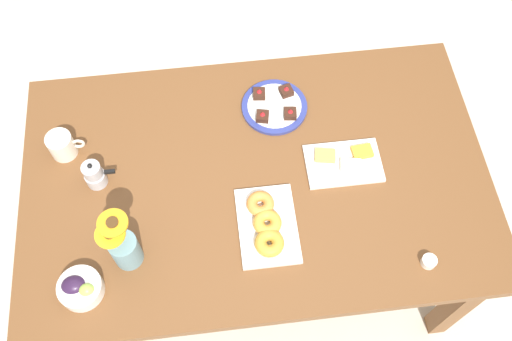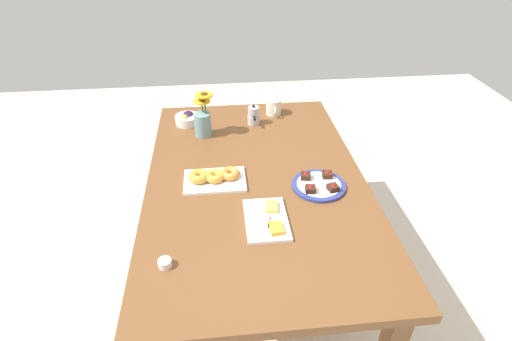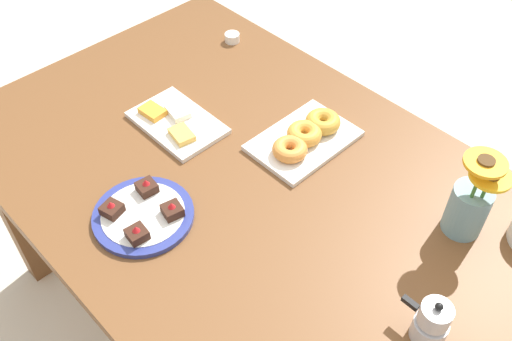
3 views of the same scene
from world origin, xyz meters
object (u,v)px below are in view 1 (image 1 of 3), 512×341
cheese_platter (344,162)px  flower_vase (124,248)px  dining_table (256,187)px  croissant_platter (266,225)px  jam_cup_honey (429,261)px  coffee_mug (62,145)px  dessert_plate (274,106)px  grape_bowl (80,288)px  moka_pot (94,175)px

cheese_platter → flower_vase: bearing=-161.1°
dining_table → croissant_platter: (0.01, -0.19, 0.11)m
jam_cup_honey → flower_vase: flower_vase is taller
coffee_mug → flower_vase: bearing=-62.6°
cheese_platter → jam_cup_honey: cheese_platter is taller
cheese_platter → croissant_platter: (-0.30, -0.20, 0.01)m
dessert_plate → dining_table: bearing=-110.2°
coffee_mug → jam_cup_honey: (1.15, -0.55, -0.03)m
grape_bowl → cheese_platter: (0.89, 0.35, -0.02)m
grape_bowl → jam_cup_honey: size_ratio=2.83×
moka_pot → cheese_platter: bearing=-2.1°
croissant_platter → moka_pot: moka_pot is taller
dining_table → grape_bowl: (-0.58, -0.34, 0.12)m
jam_cup_honey → dessert_plate: (-0.40, 0.65, -0.00)m
dining_table → coffee_mug: size_ratio=12.87×
moka_pot → jam_cup_honey: bearing=-21.8°
cheese_platter → flower_vase: 0.79m
dining_table → flower_vase: bearing=-151.0°
coffee_mug → dessert_plate: 0.76m
croissant_platter → coffee_mug: bearing=151.0°
grape_bowl → croissant_platter: 0.61m
grape_bowl → flower_vase: (0.15, 0.09, 0.05)m
grape_bowl → moka_pot: 0.38m
flower_vase → moka_pot: (-0.10, 0.28, -0.03)m
grape_bowl → jam_cup_honey: (1.08, -0.04, -0.01)m
dining_table → moka_pot: (-0.54, 0.04, 0.13)m
grape_bowl → coffee_mug: bearing=97.9°
cheese_platter → dessert_plate: size_ratio=1.08×
coffee_mug → jam_cup_honey: 1.28m
jam_cup_honey → dessert_plate: bearing=122.0°
jam_cup_honey → cheese_platter: bearing=116.9°
jam_cup_honey → moka_pot: (-1.04, 0.42, 0.03)m
grape_bowl → croissant_platter: size_ratio=0.49×
coffee_mug → moka_pot: bearing=-49.2°
coffee_mug → moka_pot: (0.11, -0.13, 0.00)m
moka_pot → flower_vase: bearing=-70.2°
dining_table → dessert_plate: dessert_plate is taller
jam_cup_honey → dining_table: bearing=143.4°
croissant_platter → grape_bowl: bearing=-166.5°
cheese_platter → dessert_plate: bearing=128.6°
croissant_platter → flower_vase: flower_vase is taller
dessert_plate → moka_pot: (-0.64, -0.23, 0.04)m
dining_table → coffee_mug: coffee_mug is taller
cheese_platter → moka_pot: 0.85m
dining_table → cheese_platter: size_ratio=6.15×
cheese_platter → croissant_platter: size_ratio=0.93×
croissant_platter → jam_cup_honey: bearing=-20.2°
croissant_platter → jam_cup_honey: croissant_platter is taller
croissant_platter → moka_pot: 0.60m
dining_table → cheese_platter: cheese_platter is taller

